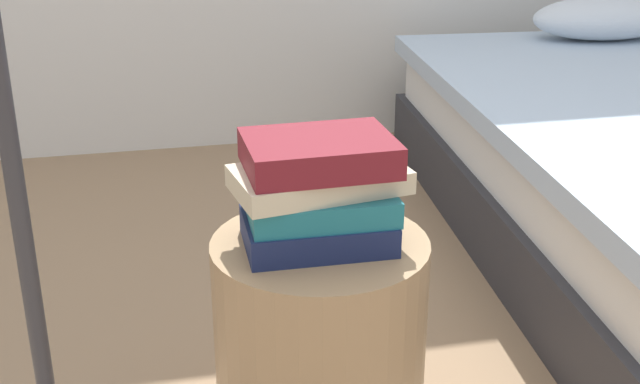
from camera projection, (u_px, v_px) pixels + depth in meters
name	position (u px, v px, depth m)	size (l,w,h in m)	color
side_table	(320.00, 358.00, 1.53)	(0.39, 0.39, 0.48)	tan
book_navy	(318.00, 230.00, 1.42)	(0.25, 0.17, 0.05)	#19234C
book_teal	(319.00, 204.00, 1.41)	(0.25, 0.17, 0.05)	#1E727F
book_cream	(320.00, 179.00, 1.40)	(0.29, 0.16, 0.04)	beige
book_maroon	(321.00, 153.00, 1.39)	(0.25, 0.18, 0.05)	maroon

